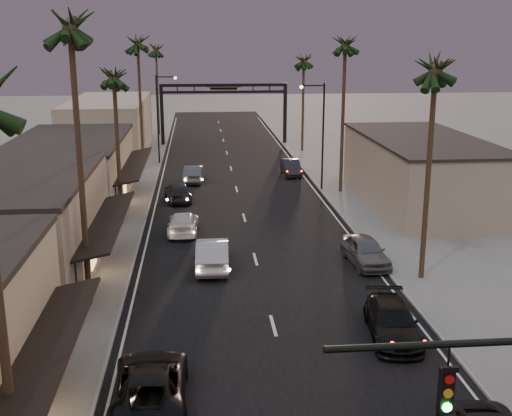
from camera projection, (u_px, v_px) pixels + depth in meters
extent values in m
plane|color=slate|center=(241.00, 207.00, 49.17)|extent=(200.00, 200.00, 0.00)
cube|color=black|center=(237.00, 192.00, 53.98)|extent=(14.00, 120.00, 0.02)
cube|color=slate|center=(131.00, 176.00, 59.87)|extent=(5.00, 92.00, 0.12)
cube|color=slate|center=(331.00, 172.00, 61.54)|extent=(5.00, 92.00, 0.12)
cube|color=gray|center=(14.00, 230.00, 33.85)|extent=(8.00, 14.00, 5.50)
cube|color=#B6AC8B|center=(71.00, 173.00, 49.31)|extent=(8.00, 16.00, 5.00)
cube|color=gray|center=(109.00, 126.00, 71.31)|extent=(8.00, 20.00, 6.00)
cube|color=gray|center=(421.00, 172.00, 49.76)|extent=(8.00, 18.00, 5.00)
cube|color=black|center=(446.00, 390.00, 13.26)|extent=(0.28, 0.22, 1.00)
cube|color=black|center=(162.00, 116.00, 76.49)|extent=(0.40, 0.40, 7.00)
cube|color=black|center=(285.00, 115.00, 77.78)|extent=(0.40, 0.40, 7.00)
cube|color=black|center=(224.00, 85.00, 76.21)|extent=(15.20, 0.35, 0.35)
cube|color=black|center=(224.00, 92.00, 76.41)|extent=(15.20, 0.30, 0.30)
cube|color=beige|center=(224.00, 89.00, 76.29)|extent=(4.20, 0.12, 1.00)
cylinder|color=black|center=(323.00, 138.00, 53.46)|extent=(0.16, 0.16, 9.00)
cylinder|color=black|center=(312.00, 86.00, 52.26)|extent=(2.00, 0.12, 0.12)
sphere|color=#FFD899|center=(301.00, 87.00, 52.21)|extent=(0.30, 0.30, 0.30)
cylinder|color=black|center=(158.00, 120.00, 64.70)|extent=(0.16, 0.16, 9.00)
cylinder|color=black|center=(166.00, 77.00, 63.68)|extent=(2.00, 0.12, 0.12)
sphere|color=#FFD899|center=(175.00, 78.00, 63.78)|extent=(0.30, 0.30, 0.30)
cylinder|color=#38281C|center=(0.00, 312.00, 17.17)|extent=(0.28, 0.28, 11.00)
cylinder|color=#38281C|center=(81.00, 175.00, 29.42)|extent=(0.28, 0.28, 13.00)
sphere|color=black|center=(69.00, 14.00, 27.59)|extent=(3.20, 3.20, 3.20)
cylinder|color=#38281C|center=(118.00, 154.00, 43.28)|extent=(0.28, 0.28, 10.00)
sphere|color=black|center=(113.00, 69.00, 41.84)|extent=(3.20, 3.20, 3.20)
cylinder|color=#38281C|center=(141.00, 109.00, 61.30)|extent=(0.28, 0.28, 12.00)
sphere|color=black|center=(137.00, 37.00, 59.60)|extent=(3.20, 3.20, 3.20)
cylinder|color=#38281C|center=(428.00, 180.00, 33.11)|extent=(0.28, 0.28, 11.00)
sphere|color=black|center=(436.00, 59.00, 31.54)|extent=(3.20, 3.20, 3.20)
cylinder|color=#38281C|center=(343.00, 121.00, 52.23)|extent=(0.28, 0.28, 12.00)
sphere|color=black|center=(346.00, 37.00, 50.53)|extent=(3.20, 3.20, 3.20)
cylinder|color=#38281C|center=(303.00, 107.00, 71.73)|extent=(0.28, 0.28, 10.00)
sphere|color=black|center=(304.00, 56.00, 70.29)|extent=(3.20, 3.20, 3.20)
cylinder|color=#38281C|center=(158.00, 94.00, 83.59)|extent=(0.28, 0.28, 11.00)
sphere|color=black|center=(156.00, 45.00, 82.02)|extent=(3.20, 3.20, 3.20)
imported|color=black|center=(150.00, 385.00, 22.55)|extent=(2.65, 5.65, 1.56)
imported|color=#ADACB2|center=(212.00, 253.00, 36.07)|extent=(1.93, 5.16, 1.68)
imported|color=silver|center=(183.00, 223.00, 42.55)|extent=(2.12, 4.82, 1.38)
imported|color=black|center=(178.00, 191.00, 50.84)|extent=(2.46, 4.80, 1.56)
imported|color=#48474C|center=(194.00, 174.00, 57.59)|extent=(1.92, 4.63, 1.49)
imported|color=black|center=(392.00, 321.00, 27.71)|extent=(2.61, 5.21, 1.45)
imported|color=#56575C|center=(365.00, 251.00, 36.63)|extent=(2.25, 4.81, 1.59)
imported|color=black|center=(291.00, 168.00, 60.41)|extent=(1.58, 4.42, 1.45)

